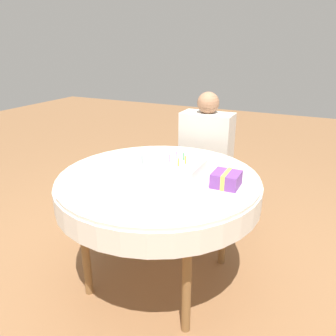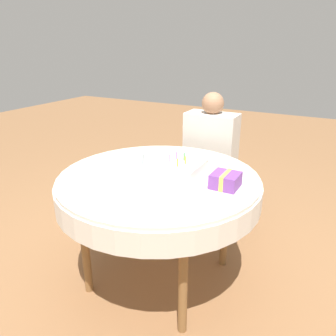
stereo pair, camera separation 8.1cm
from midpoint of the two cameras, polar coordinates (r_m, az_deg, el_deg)
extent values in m
plane|color=#8C603D|center=(2.37, -2.50, -18.29)|extent=(12.00, 12.00, 0.00)
cylinder|color=silver|center=(1.98, -2.83, -1.58)|extent=(1.21, 1.21, 0.02)
cylinder|color=silver|center=(2.01, -2.79, -3.61)|extent=(1.23, 1.23, 0.13)
cylinder|color=brown|center=(2.09, -15.43, -12.66)|extent=(0.05, 0.05, 0.73)
cylinder|color=brown|center=(1.79, 1.94, -18.33)|extent=(0.05, 0.05, 0.73)
cylinder|color=brown|center=(2.55, -5.72, -5.47)|extent=(0.05, 0.05, 0.73)
cylinder|color=brown|center=(2.31, 8.74, -8.64)|extent=(0.05, 0.05, 0.73)
cube|color=#4C331E|center=(2.83, 5.75, -0.80)|extent=(0.41, 0.41, 0.04)
cube|color=#4C331E|center=(2.91, 7.22, 5.03)|extent=(0.36, 0.03, 0.47)
cylinder|color=#4C331E|center=(2.83, 0.98, -5.84)|extent=(0.04, 0.04, 0.44)
cylinder|color=#4C331E|center=(2.72, 7.76, -7.25)|extent=(0.04, 0.04, 0.44)
cylinder|color=#4C331E|center=(3.13, 3.70, -3.21)|extent=(0.04, 0.04, 0.44)
cylinder|color=#4C331E|center=(3.02, 9.88, -4.36)|extent=(0.04, 0.04, 0.44)
cylinder|color=#9E7051|center=(2.82, 2.47, -5.63)|extent=(0.09, 0.09, 0.47)
cylinder|color=#9E7051|center=(2.75, 6.50, -6.46)|extent=(0.09, 0.09, 0.47)
cube|color=beige|center=(2.74, 5.95, 4.40)|extent=(0.42, 0.21, 0.50)
sphere|color=#9E7051|center=(2.66, 6.22, 11.19)|extent=(0.18, 0.18, 0.18)
cube|color=white|center=(1.95, 0.72, -0.24)|extent=(0.27, 0.27, 0.09)
cylinder|color=gold|center=(1.90, 1.84, 1.42)|extent=(0.01, 0.01, 0.05)
cylinder|color=green|center=(1.96, 1.59, 2.04)|extent=(0.01, 0.01, 0.05)
cylinder|color=#D166B2|center=(1.97, 0.24, 2.16)|extent=(0.01, 0.01, 0.05)
cylinder|color=#D166B2|center=(1.93, -0.89, 1.66)|extent=(0.01, 0.01, 0.05)
cylinder|color=gold|center=(1.86, 0.56, 0.97)|extent=(0.01, 0.01, 0.05)
cylinder|color=silver|center=(2.02, -6.41, 0.85)|extent=(0.08, 0.08, 0.12)
cube|color=#753D99|center=(1.84, 8.87, -1.97)|extent=(0.15, 0.15, 0.08)
cube|color=#EAE54C|center=(1.84, 8.87, -1.97)|extent=(0.02, 0.15, 0.09)
camera|label=1|loc=(0.04, -91.19, -0.46)|focal=35.00mm
camera|label=2|loc=(0.04, 88.81, 0.46)|focal=35.00mm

